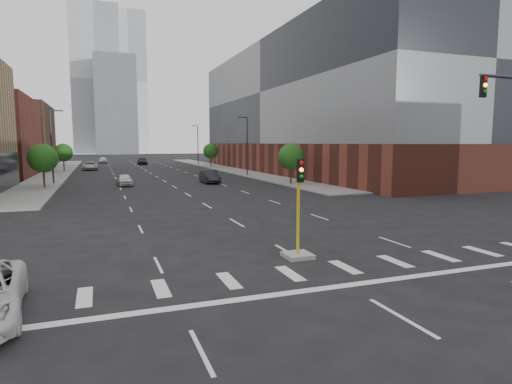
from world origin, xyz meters
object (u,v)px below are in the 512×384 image
car_near_left (124,180)px  car_distant (103,160)px  car_deep_right (142,161)px  car_far_left (90,166)px  car_mid_right (210,176)px  median_traffic_signal (298,236)px

car_near_left → car_distant: (-1.73, 61.29, 0.07)m
car_deep_right → car_near_left: bearing=-92.3°
car_near_left → car_far_left: 33.56m
car_near_left → car_mid_right: car_mid_right is taller
car_distant → car_far_left: bearing=-99.2°
car_near_left → car_far_left: car_far_left is taller
car_deep_right → car_distant: size_ratio=1.23×
car_near_left → median_traffic_signal: bearing=-84.9°
median_traffic_signal → car_deep_right: size_ratio=0.77×
car_distant → median_traffic_signal: bearing=-89.5°
median_traffic_signal → car_distant: median_traffic_signal is taller
car_deep_right → car_mid_right: bearing=-80.6°
car_near_left → car_deep_right: car_deep_right is taller
car_mid_right → car_far_left: car_mid_right is taller
car_mid_right → car_deep_right: 50.96m
car_distant → car_mid_right: bearing=-82.5°
car_far_left → car_deep_right: (11.29, 17.47, 0.02)m
car_near_left → car_distant: 61.31m
car_mid_right → car_deep_right: size_ratio=0.90×
car_near_left → car_distant: size_ratio=0.91×
car_far_left → car_mid_right: bearing=-66.8°
car_far_left → car_distant: size_ratio=1.25×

